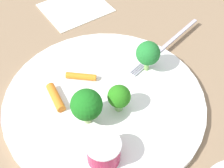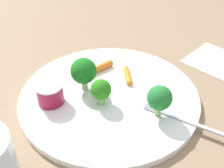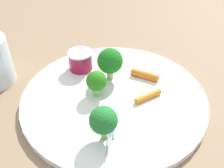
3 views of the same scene
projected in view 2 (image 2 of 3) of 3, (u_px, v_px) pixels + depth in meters
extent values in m
plane|color=#896F53|center=(109.00, 99.00, 0.50)|extent=(2.40, 2.40, 0.00)
cylinder|color=white|center=(109.00, 96.00, 0.50)|extent=(0.31, 0.31, 0.01)
cylinder|color=maroon|center=(50.00, 94.00, 0.47)|extent=(0.04, 0.04, 0.03)
cylinder|color=silver|center=(49.00, 86.00, 0.46)|extent=(0.05, 0.05, 0.00)
cylinder|color=#7EC369|center=(101.00, 99.00, 0.47)|extent=(0.01, 0.01, 0.02)
sphere|color=#277A18|center=(101.00, 89.00, 0.46)|extent=(0.03, 0.03, 0.03)
cylinder|color=#87BB62|center=(158.00, 110.00, 0.45)|extent=(0.01, 0.01, 0.02)
sphere|color=#22772F|center=(160.00, 98.00, 0.43)|extent=(0.04, 0.04, 0.04)
cylinder|color=#98B972|center=(85.00, 84.00, 0.50)|extent=(0.01, 0.01, 0.02)
sphere|color=#1A6D1C|center=(84.00, 71.00, 0.48)|extent=(0.05, 0.05, 0.05)
cylinder|color=orange|center=(128.00, 76.00, 0.53)|extent=(0.05, 0.03, 0.01)
cylinder|color=orange|center=(101.00, 67.00, 0.55)|extent=(0.02, 0.05, 0.01)
cube|color=#B1AABD|center=(212.00, 130.00, 0.42)|extent=(0.14, 0.09, 0.00)
cube|color=#B1AABD|center=(151.00, 111.00, 0.46)|extent=(0.02, 0.02, 0.00)
cube|color=#B1AABD|center=(152.00, 109.00, 0.46)|extent=(0.02, 0.02, 0.00)
cube|color=#B1AABD|center=(153.00, 108.00, 0.46)|extent=(0.02, 0.02, 0.00)
cube|color=#B1AABD|center=(154.00, 107.00, 0.47)|extent=(0.02, 0.02, 0.00)
cube|color=white|center=(220.00, 62.00, 0.59)|extent=(0.16, 0.15, 0.00)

